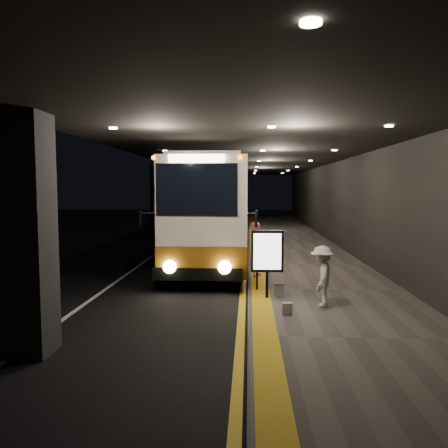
{
  "coord_description": "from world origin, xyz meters",
  "views": [
    {
      "loc": [
        2.51,
        -15.65,
        3.06
      ],
      "look_at": [
        1.58,
        0.72,
        1.7
      ],
      "focal_mm": 35.0,
      "sensor_mm": 36.0,
      "label": 1
    }
  ],
  "objects": [
    {
      "name": "ground",
      "position": [
        0.0,
        0.0,
        0.0
      ],
      "size": [
        90.0,
        90.0,
        0.0
      ],
      "primitive_type": "plane",
      "color": "black"
    },
    {
      "name": "support_columns",
      "position": [
        -1.5,
        4.0,
        2.2
      ],
      "size": [
        0.8,
        24.8,
        4.4
      ],
      "color": "black",
      "rests_on": "ground"
    },
    {
      "name": "canopy",
      "position": [
        2.5,
        5.0,
        4.6
      ],
      "size": [
        9.0,
        50.0,
        0.4
      ],
      "primitive_type": "cube",
      "color": "black",
      "rests_on": "support_columns"
    },
    {
      "name": "kerb_stripe_yellow",
      "position": [
        2.35,
        5.0,
        0.01
      ],
      "size": [
        0.18,
        50.0,
        0.01
      ],
      "primitive_type": "cube",
      "color": "gold",
      "rests_on": "ground"
    },
    {
      "name": "terminal_wall",
      "position": [
        7.0,
        5.0,
        3.0
      ],
      "size": [
        0.1,
        50.0,
        6.0
      ],
      "primitive_type": "cube",
      "color": "black",
      "rests_on": "ground"
    },
    {
      "name": "passenger_waiting_white",
      "position": [
        4.31,
        -5.0,
        0.9
      ],
      "size": [
        0.7,
        1.06,
        1.51
      ],
      "primitive_type": "imported",
      "rotation": [
        0.0,
        0.0,
        -1.84
      ],
      "color": "#B6B8B1",
      "rests_on": "sidewalk"
    },
    {
      "name": "tactile_strip",
      "position": [
        2.85,
        5.0,
        0.16
      ],
      "size": [
        0.5,
        50.0,
        0.01
      ],
      "primitive_type": "cube",
      "color": "gold",
      "rests_on": "sidewalk"
    },
    {
      "name": "sidewalk",
      "position": [
        4.75,
        5.0,
        0.07
      ],
      "size": [
        4.5,
        50.0,
        0.15
      ],
      "primitive_type": "cube",
      "color": "#514C44",
      "rests_on": "ground"
    },
    {
      "name": "coach_second",
      "position": [
        0.93,
        17.87,
        1.8
      ],
      "size": [
        2.54,
        11.96,
        3.76
      ],
      "rotation": [
        0.0,
        0.0,
        0.0
      ],
      "color": "beige",
      "rests_on": "ground"
    },
    {
      "name": "info_sign",
      "position": [
        3.0,
        -4.25,
        1.36
      ],
      "size": [
        0.85,
        0.15,
        1.8
      ],
      "rotation": [
        0.0,
        0.0,
        0.04
      ],
      "color": "black",
      "rests_on": "sidewalk"
    },
    {
      "name": "bag_polka",
      "position": [
        3.33,
        -3.98,
        0.32
      ],
      "size": [
        0.29,
        0.16,
        0.34
      ],
      "primitive_type": "cube",
      "rotation": [
        0.0,
        0.0,
        0.15
      ],
      "color": "black",
      "rests_on": "sidewalk"
    },
    {
      "name": "coach_main",
      "position": [
        1.03,
        3.01,
        1.93
      ],
      "size": [
        2.9,
        12.95,
        4.02
      ],
      "rotation": [
        0.0,
        0.0,
        0.02
      ],
      "color": "beige",
      "rests_on": "ground"
    },
    {
      "name": "stanchion_post",
      "position": [
        2.75,
        -3.35,
        0.71
      ],
      "size": [
        0.05,
        0.05,
        1.13
      ],
      "primitive_type": "cylinder",
      "color": "black",
      "rests_on": "sidewalk"
    },
    {
      "name": "passenger_boarding",
      "position": [
        2.8,
        -1.39,
        1.04
      ],
      "size": [
        0.57,
        0.73,
        1.79
      ],
      "primitive_type": "imported",
      "rotation": [
        0.0,
        0.0,
        1.33
      ],
      "color": "#A64D65",
      "rests_on": "sidewalk"
    },
    {
      "name": "bag_plain",
      "position": [
        3.4,
        -5.78,
        0.29
      ],
      "size": [
        0.23,
        0.14,
        0.29
      ],
      "primitive_type": "cube",
      "rotation": [
        0.0,
        0.0,
        -0.04
      ],
      "color": "#B9B9AE",
      "rests_on": "sidewalk"
    },
    {
      "name": "lane_line_white",
      "position": [
        -1.8,
        5.0,
        0.01
      ],
      "size": [
        0.12,
        50.0,
        0.01
      ],
      "primitive_type": "cube",
      "color": "silver",
      "rests_on": "ground"
    }
  ]
}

